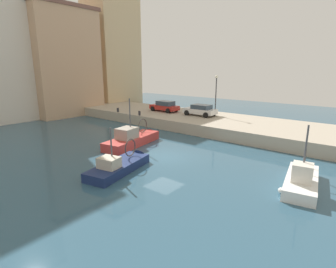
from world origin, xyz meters
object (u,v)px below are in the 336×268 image
at_px(fishing_boat_red, 134,142).
at_px(quay_streetlamp, 216,89).
at_px(fishing_boat_navy, 122,168).
at_px(mooring_bollard_south, 139,113).
at_px(parked_car_white, 200,110).
at_px(parked_car_red, 165,106).
at_px(fishing_boat_white, 301,183).
at_px(mooring_bollard_mid, 118,110).

bearing_deg(fishing_boat_red, quay_streetlamp, -7.87).
xyz_separation_m(fishing_boat_navy, mooring_bollard_south, (11.29, 9.53, 1.38)).
bearing_deg(parked_car_white, mooring_bollard_south, 127.22).
height_order(fishing_boat_navy, quay_streetlamp, quay_streetlamp).
bearing_deg(parked_car_white, parked_car_red, 92.54).
bearing_deg(fishing_boat_red, fishing_boat_white, -89.33).
xyz_separation_m(parked_car_white, mooring_bollard_south, (-4.50, 5.93, -0.42)).
bearing_deg(fishing_boat_white, fishing_boat_navy, 116.27).
bearing_deg(mooring_bollard_mid, quay_streetlamp, -63.46).
relative_size(fishing_boat_navy, quay_streetlamp, 1.27).
bearing_deg(mooring_bollard_south, fishing_boat_navy, -139.83).
xyz_separation_m(fishing_boat_red, fishing_boat_white, (0.17, -14.14, -0.03)).
xyz_separation_m(mooring_bollard_south, mooring_bollard_mid, (0.00, 4.00, 0.00)).
bearing_deg(mooring_bollard_south, mooring_bollard_mid, 90.00).
bearing_deg(mooring_bollard_south, fishing_boat_white, -107.47).
xyz_separation_m(parked_car_red, parked_car_white, (0.24, -5.44, -0.02)).
height_order(fishing_boat_white, fishing_boat_navy, fishing_boat_white).
distance_m(mooring_bollard_south, quay_streetlamp, 9.71).
relative_size(fishing_boat_navy, mooring_bollard_mid, 11.14).
relative_size(fishing_boat_white, mooring_bollard_mid, 10.76).
bearing_deg(fishing_boat_white, mooring_bollard_south, 72.53).
relative_size(mooring_bollard_south, quay_streetlamp, 0.11).
bearing_deg(mooring_bollard_mid, parked_car_white, -65.61).
distance_m(fishing_boat_white, parked_car_white, 17.62).
xyz_separation_m(fishing_boat_white, mooring_bollard_south, (6.23, 19.79, 1.34)).
height_order(mooring_bollard_south, quay_streetlamp, quay_streetlamp).
distance_m(fishing_boat_navy, mooring_bollard_mid, 17.68).
relative_size(fishing_boat_white, fishing_boat_navy, 0.97).
bearing_deg(parked_car_red, fishing_boat_red, -154.14).
bearing_deg(quay_streetlamp, fishing_boat_red, 172.13).
bearing_deg(parked_car_white, fishing_boat_red, 178.53).
bearing_deg(parked_car_red, fishing_boat_navy, -149.81).
distance_m(parked_car_white, mooring_bollard_south, 7.46).
distance_m(fishing_boat_white, fishing_boat_navy, 11.44).
bearing_deg(fishing_boat_navy, parked_car_white, 12.85).
height_order(fishing_boat_red, parked_car_white, fishing_boat_red).
relative_size(fishing_boat_white, mooring_bollard_south, 10.76).
xyz_separation_m(fishing_boat_white, mooring_bollard_mid, (6.23, 23.79, 1.34)).
bearing_deg(fishing_boat_navy, quay_streetlamp, 7.46).
relative_size(fishing_boat_white, parked_car_red, 1.43).
relative_size(parked_car_white, mooring_bollard_south, 7.20).
relative_size(fishing_boat_navy, parked_car_red, 1.48).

